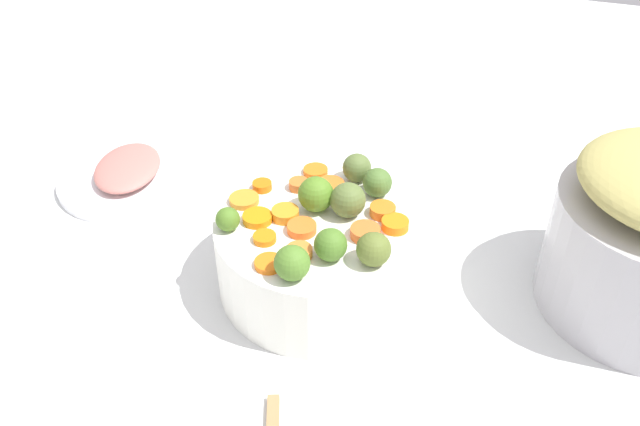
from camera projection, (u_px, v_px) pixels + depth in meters
The scene contains 26 objects.
tabletop at pixel (327, 281), 0.86m from camera, with size 2.40×2.40×0.02m, color silver.
serving_bowl_carrots at pixel (320, 251), 0.81m from camera, with size 0.26×0.26×0.10m, color white.
carrot_slice_0 at pixel (262, 186), 0.83m from camera, with size 0.02×0.02×0.01m, color orange.
carrot_slice_1 at pixel (257, 218), 0.78m from camera, with size 0.04×0.04×0.01m, color orange.
carrot_slice_2 at pixel (244, 200), 0.81m from camera, with size 0.04×0.04×0.01m, color orange.
carrot_slice_3 at pixel (269, 263), 0.71m from camera, with size 0.03×0.03×0.01m, color orange.
carrot_slice_4 at pixel (383, 211), 0.79m from camera, with size 0.03×0.03×0.01m, color orange.
carrot_slice_5 at pixel (365, 232), 0.75m from camera, with size 0.03×0.03×0.01m, color orange.
carrot_slice_6 at pixel (302, 228), 0.76m from camera, with size 0.03×0.03×0.01m, color orange.
carrot_slice_7 at pixel (330, 186), 0.83m from camera, with size 0.04×0.04×0.01m, color orange.
carrot_slice_8 at pixel (316, 171), 0.86m from camera, with size 0.03×0.03×0.01m, color orange.
carrot_slice_9 at pixel (265, 238), 0.75m from camera, with size 0.03×0.03×0.01m, color orange.
carrot_slice_10 at pixel (299, 252), 0.73m from camera, with size 0.03×0.03×0.01m, color orange.
carrot_slice_11 at pixel (299, 185), 0.83m from camera, with size 0.03×0.03×0.01m, color orange.
carrot_slice_12 at pixel (285, 214), 0.78m from camera, with size 0.03×0.03×0.01m, color orange.
carrot_slice_13 at pixel (394, 227), 0.76m from camera, with size 0.03×0.03×0.01m, color orange.
brussels_sprout_0 at pixel (357, 168), 0.84m from camera, with size 0.04×0.04×0.04m, color #586C35.
brussels_sprout_1 at pixel (348, 200), 0.78m from camera, with size 0.04×0.04×0.04m, color #596D34.
brussels_sprout_2 at pixel (374, 249), 0.71m from camera, with size 0.04×0.04×0.04m, color #5E6E2C.
brussels_sprout_3 at pixel (293, 263), 0.69m from camera, with size 0.04×0.04×0.04m, color #4F7C29.
brussels_sprout_4 at pixel (331, 245), 0.72m from camera, with size 0.04×0.04×0.04m, color #4A7626.
brussels_sprout_5 at pixel (377, 183), 0.81m from camera, with size 0.04×0.04×0.04m, color #4C702F.
brussels_sprout_6 at pixel (316, 194), 0.79m from camera, with size 0.04×0.04×0.04m, color #527F24.
brussels_sprout_7 at pixel (228, 219), 0.76m from camera, with size 0.03×0.03×0.03m, color #4D7624.
ham_plate at pixel (132, 178), 1.02m from camera, with size 0.22×0.22×0.01m, color white.
ham_slice_main at pixel (128, 167), 1.01m from camera, with size 0.14×0.10×0.02m, color #BC7166.
Camera 1 is at (0.60, 0.20, 0.59)m, focal length 37.10 mm.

